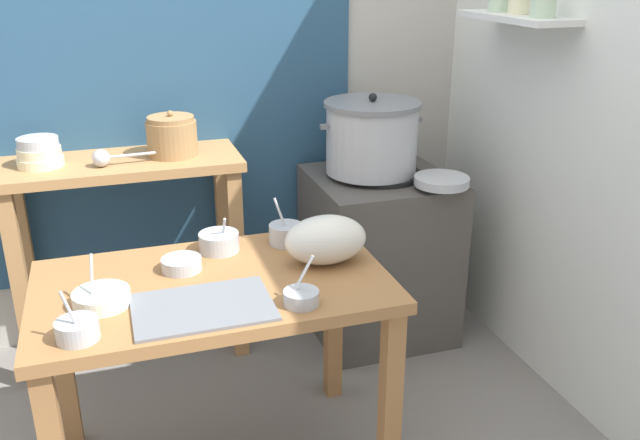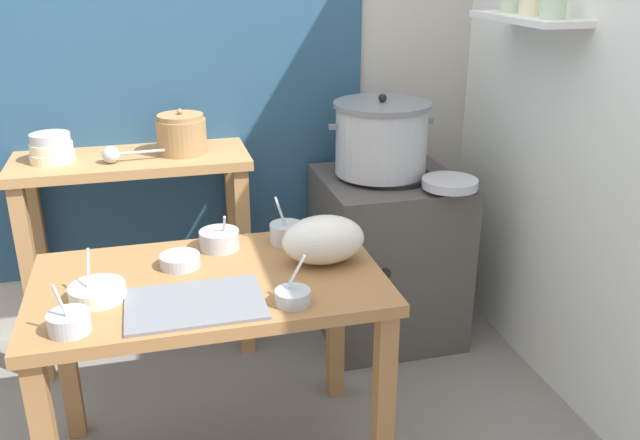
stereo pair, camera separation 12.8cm
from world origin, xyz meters
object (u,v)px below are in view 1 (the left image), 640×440
at_px(clay_pot, 172,136).
at_px(plastic_bag, 326,240).
at_px(serving_tray, 203,307).
at_px(prep_bowl_3, 77,329).
at_px(ladle, 104,158).
at_px(prep_bowl_5, 219,241).
at_px(stove_block, 378,254).
at_px(prep_bowl_4, 301,296).
at_px(prep_bowl_0, 101,297).
at_px(prep_bowl_2, 286,233).
at_px(prep_table, 215,312).
at_px(steamer_pot, 372,137).
at_px(bowl_stack_enamel, 39,153).
at_px(back_shelf_table, 126,211).
at_px(prep_bowl_1, 182,264).
at_px(wide_pan, 442,181).

height_order(clay_pot, plastic_bag, clay_pot).
distance_m(serving_tray, prep_bowl_3, 0.35).
height_order(ladle, prep_bowl_5, ladle).
height_order(stove_block, prep_bowl_4, prep_bowl_4).
bearing_deg(prep_bowl_0, prep_bowl_2, 23.52).
distance_m(clay_pot, prep_bowl_3, 1.17).
relative_size(prep_table, prep_bowl_0, 6.64).
distance_m(prep_table, prep_bowl_3, 0.48).
xyz_separation_m(steamer_pot, clay_pot, (-0.84, 0.11, 0.04)).
height_order(plastic_bag, prep_bowl_3, plastic_bag).
xyz_separation_m(bowl_stack_enamel, prep_bowl_5, (0.58, -0.62, -0.20)).
distance_m(prep_table, plastic_bag, 0.43).
xyz_separation_m(stove_block, prep_bowl_4, (-0.65, -0.95, 0.36)).
height_order(back_shelf_table, ladle, ladle).
distance_m(prep_bowl_0, prep_bowl_5, 0.49).
xyz_separation_m(prep_table, serving_tray, (-0.06, -0.17, 0.12)).
distance_m(bowl_stack_enamel, prep_bowl_1, 0.89).
relative_size(clay_pot, prep_bowl_1, 1.57).
bearing_deg(clay_pot, prep_bowl_4, -77.83).
xyz_separation_m(plastic_bag, wide_pan, (0.66, 0.45, -0.00)).
bearing_deg(bowl_stack_enamel, prep_bowl_3, -83.40).
xyz_separation_m(prep_table, steamer_pot, (0.83, 0.73, 0.33)).
xyz_separation_m(prep_table, prep_bowl_4, (0.22, -0.23, 0.14)).
height_order(stove_block, steamer_pot, steamer_pot).
bearing_deg(plastic_bag, bowl_stack_enamel, 137.70).
bearing_deg(bowl_stack_enamel, prep_bowl_1, -59.10).
bearing_deg(wide_pan, clay_pot, 160.40).
distance_m(steamer_pot, bowl_stack_enamel, 1.36).
bearing_deg(ladle, prep_bowl_4, -63.07).
bearing_deg(clay_pot, stove_block, -8.41).
height_order(serving_tray, prep_bowl_5, prep_bowl_5).
xyz_separation_m(bowl_stack_enamel, prep_bowl_2, (0.82, -0.63, -0.20)).
xyz_separation_m(plastic_bag, prep_bowl_2, (-0.08, 0.19, -0.04)).
relative_size(steamer_pot, prep_bowl_1, 3.57).
distance_m(steamer_pot, serving_tray, 1.28).
height_order(steamer_pot, prep_bowl_4, steamer_pot).
distance_m(ladle, prep_bowl_5, 0.67).
xyz_separation_m(stove_block, wide_pan, (0.17, -0.24, 0.41)).
distance_m(back_shelf_table, wide_pan, 1.32).
distance_m(prep_table, back_shelf_table, 0.88).
height_order(prep_table, prep_bowl_0, prep_bowl_0).
xyz_separation_m(clay_pot, prep_bowl_5, (0.07, -0.62, -0.22)).
relative_size(back_shelf_table, clay_pot, 4.68).
xyz_separation_m(steamer_pot, prep_bowl_3, (-1.23, -0.97, -0.19)).
height_order(clay_pot, prep_bowl_3, clay_pot).
relative_size(serving_tray, prep_bowl_1, 3.06).
height_order(back_shelf_table, prep_bowl_2, back_shelf_table).
bearing_deg(prep_bowl_3, prep_table, 30.55).
xyz_separation_m(stove_block, ladle, (-1.15, 0.05, 0.55)).
distance_m(back_shelf_table, prep_bowl_4, 1.17).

